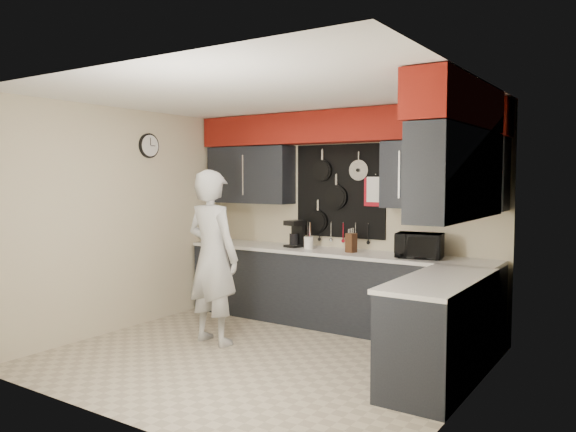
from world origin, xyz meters
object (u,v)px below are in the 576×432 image
Objects in this scene: knife_block at (351,243)px; coffee_maker at (296,233)px; microwave at (419,245)px; person at (213,257)px; utensil_crock at (309,243)px.

coffee_maker is at bearing -173.62° from knife_block.
person is (-1.84, -1.29, -0.12)m from microwave.
microwave reaches higher than utensil_crock.
utensil_crock is (-0.59, 0.01, -0.04)m from knife_block.
microwave is 1.46× the size of coffee_maker.
microwave is 0.82m from knife_block.
microwave is 1.41m from utensil_crock.
person is at bearing -108.15° from utensil_crock.
utensil_crock is 0.26m from coffee_maker.
person reaches higher than knife_block.
utensil_crock is 0.08× the size of person.
coffee_maker is at bearing -93.32° from person.
utensil_crock is at bearing -169.37° from knife_block.
knife_block is 1.63m from person.
coffee_maker is 1.38m from person.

